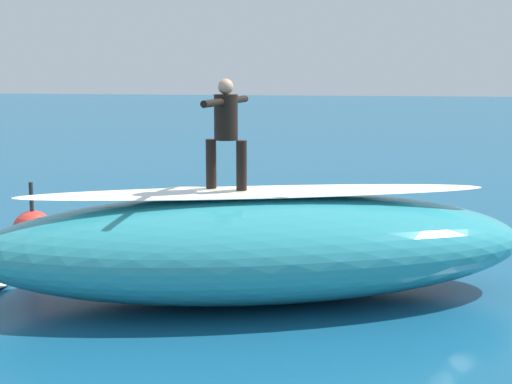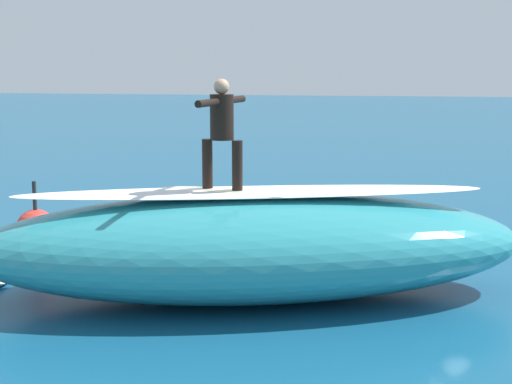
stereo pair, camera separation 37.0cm
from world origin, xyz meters
The scene contains 10 objects.
ground_plane centered at (0.00, 0.00, 0.00)m, with size 120.00×120.00×0.00m, color #145175.
wave_crest centered at (-0.55, 2.36, 0.77)m, with size 8.08×2.89×1.54m, color teal.
wave_foam_lip centered at (-0.55, 2.36, 1.58)m, with size 6.87×1.01×0.08m, color white.
surfboard_riding centered at (-0.14, 2.48, 1.58)m, with size 1.93×0.47×0.10m, color #EAE5C6.
surfer_riding centered at (-0.14, 2.48, 2.55)m, with size 0.61×1.47×1.57m.
surfboard_paddling centered at (-0.45, -1.63, 0.04)m, with size 2.15×0.56×0.09m, color #E0563D.
surfer_paddling centered at (-0.40, -1.51, 0.22)m, with size 0.85×1.66×0.31m.
buoy_marker centered at (3.86, 0.20, 0.38)m, with size 0.75×0.75×1.28m.
foam_patch_mid centered at (2.32, 0.89, 0.07)m, with size 0.81×0.65×0.13m, color white.
foam_patch_far centered at (-1.75, -2.20, 0.05)m, with size 1.05×0.65×0.10m, color white.
Camera 1 is at (-2.00, 13.06, 3.48)m, focal length 53.19 mm.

